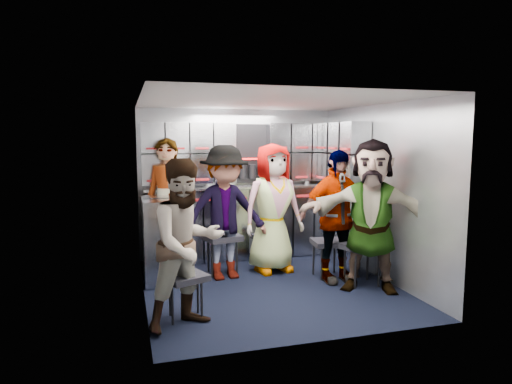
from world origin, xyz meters
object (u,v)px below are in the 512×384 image
object	(u,v)px
attendant_arc_b	(225,212)
attendant_arc_d	(336,216)
jump_seat_near_right	(362,249)
jump_seat_center	(268,239)
jump_seat_near_left	(185,279)
attendant_standing	(168,205)
attendant_arc_e	(371,215)
jump_seat_mid_right	(329,244)
attendant_arc_c	(273,208)
jump_seat_mid_left	(222,239)
attendant_arc_a	(187,244)

from	to	relation	value
attendant_arc_b	attendant_arc_d	xyz separation A→B (m)	(1.23, -0.47, -0.03)
attendant_arc_d	jump_seat_near_right	bearing A→B (deg)	-43.91
jump_seat_center	attendant_arc_d	xyz separation A→B (m)	(0.58, -0.79, 0.40)
jump_seat_near_left	attendant_arc_b	size ratio (longest dim) A/B	0.29
attendant_standing	attendant_arc_b	size ratio (longest dim) A/B	1.05
jump_seat_near_right	attendant_arc_b	distance (m)	1.66
attendant_arc_e	jump_seat_mid_right	bearing A→B (deg)	144.57
jump_seat_near_right	attendant_arc_c	size ratio (longest dim) A/B	0.31
jump_seat_mid_left	attendant_arc_e	distance (m)	1.85
attendant_arc_a	attendant_arc_e	xyz separation A→B (m)	(2.10, 0.45, 0.08)
jump_seat_near_right	attendant_standing	xyz separation A→B (m)	(-2.10, 1.20, 0.42)
jump_seat_near_left	attendant_arc_d	size ratio (longest dim) A/B	0.30
jump_seat_near_left	attendant_arc_a	distance (m)	0.42
jump_seat_center	jump_seat_mid_left	bearing A→B (deg)	-168.28
jump_seat_near_left	attendant_arc_e	distance (m)	2.17
jump_seat_mid_left	attendant_arc_a	world-z (taller)	attendant_arc_a
attendant_arc_a	attendant_standing	bearing A→B (deg)	66.83
attendant_arc_b	attendant_arc_d	size ratio (longest dim) A/B	1.04
attendant_standing	attendant_arc_a	bearing A→B (deg)	-58.11
attendant_arc_c	attendant_arc_e	bearing A→B (deg)	-58.56
jump_seat_mid_right	attendant_arc_a	xyz separation A→B (m)	(-1.86, -1.02, 0.36)
jump_seat_near_left	attendant_arc_d	bearing A→B (deg)	19.46
jump_seat_mid_right	jump_seat_near_left	bearing A→B (deg)	-155.76
attendant_arc_c	jump_seat_mid_left	bearing A→B (deg)	167.80
attendant_standing	attendant_arc_a	distance (m)	1.83
attendant_arc_c	jump_seat_center	bearing A→B (deg)	81.83
attendant_arc_a	attendant_arc_d	world-z (taller)	attendant_arc_d
jump_seat_mid_right	attendant_arc_c	size ratio (longest dim) A/B	0.28
jump_seat_near_right	attendant_arc_c	distance (m)	1.22
jump_seat_mid_left	attendant_arc_c	distance (m)	0.75
jump_seat_near_left	attendant_arc_e	size ratio (longest dim) A/B	0.28
jump_seat_near_left	attendant_standing	bearing A→B (deg)	90.00
jump_seat_near_left	attendant_arc_b	xyz separation A→B (m)	(0.63, 1.13, 0.43)
attendant_arc_b	attendant_arc_c	distance (m)	0.66
jump_seat_mid_right	attendant_arc_c	distance (m)	0.83
attendant_arc_c	attendant_arc_a	bearing A→B (deg)	-139.67
attendant_arc_c	attendant_arc_e	distance (m)	1.29
attendant_arc_b	jump_seat_mid_left	bearing A→B (deg)	83.17
jump_seat_center	attendant_arc_a	world-z (taller)	attendant_arc_a
jump_seat_center	attendant_arc_b	bearing A→B (deg)	-154.11
jump_seat_near_left	attendant_arc_d	xyz separation A→B (m)	(1.86, 0.66, 0.40)
attendant_standing	attendant_arc_a	size ratio (longest dim) A/B	1.11
attendant_arc_b	jump_seat_center	bearing A→B (deg)	19.06
attendant_arc_a	attendant_arc_e	distance (m)	2.15
jump_seat_center	jump_seat_near_right	size ratio (longest dim) A/B	0.85
attendant_arc_d	jump_seat_near_left	bearing A→B (deg)	-164.09
jump_seat_mid_right	attendant_arc_c	world-z (taller)	attendant_arc_c
attendant_arc_e	attendant_arc_b	bearing A→B (deg)	-178.95
attendant_arc_e	jump_seat_near_left	bearing A→B (deg)	-141.30
attendant_arc_a	attendant_arc_b	xyz separation A→B (m)	(0.63, 1.31, 0.05)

